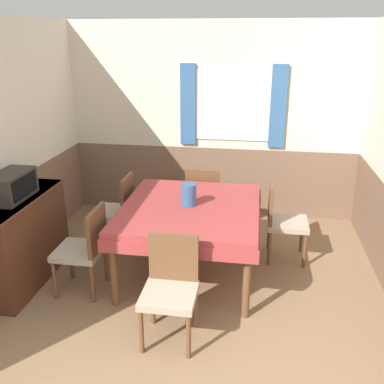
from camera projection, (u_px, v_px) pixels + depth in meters
name	position (u px, v px, depth m)	size (l,w,h in m)	color
wall_back	(214.00, 122.00, 5.75)	(4.28, 0.10, 2.60)	silver
dining_table	(191.00, 215.00, 4.39)	(1.41, 1.56, 0.78)	#9E3838
chair_left_far	(117.00, 208.00, 5.05)	(0.44, 0.44, 0.88)	brown
chair_head_near	(171.00, 285.00, 3.50)	(0.44, 0.44, 0.88)	brown
chair_head_window	(203.00, 197.00, 5.40)	(0.44, 0.44, 0.88)	brown
chair_right_far	(282.00, 219.00, 4.77)	(0.44, 0.44, 0.88)	brown
chair_left_near	(85.00, 247.00, 4.14)	(0.44, 0.44, 0.88)	brown
sideboard	(21.00, 240.00, 4.31)	(0.46, 1.22, 0.92)	#4C2819
tv	(11.00, 186.00, 4.09)	(0.29, 0.52, 0.26)	#2D2823
vase	(189.00, 195.00, 4.33)	(0.16, 0.16, 0.22)	#335684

